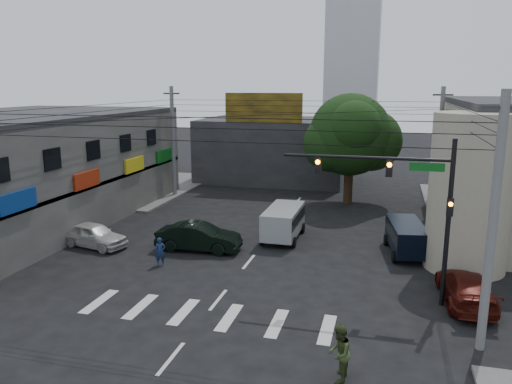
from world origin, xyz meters
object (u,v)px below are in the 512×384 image
at_px(street_tree, 350,135).
at_px(traffic_officer, 160,252).
at_px(dark_sedan, 199,237).
at_px(pedestrian_olive, 339,353).
at_px(navy_van, 406,239).
at_px(utility_pole_far_right, 439,151).
at_px(utility_pole_near_right, 492,226).
at_px(maroon_sedan, 466,288).
at_px(utility_pole_far_left, 173,142).
at_px(silver_minivan, 283,223).
at_px(white_compact, 94,235).
at_px(traffic_gantry, 408,194).

bearing_deg(street_tree, traffic_officer, -116.52).
distance_m(dark_sedan, pedestrian_olive, 14.18).
bearing_deg(navy_van, utility_pole_far_right, -21.14).
bearing_deg(utility_pole_near_right, maroon_sedan, 90.00).
distance_m(utility_pole_far_right, maroon_sedan, 16.98).
bearing_deg(utility_pole_near_right, utility_pole_far_left, 135.69).
bearing_deg(maroon_sedan, utility_pole_near_right, 85.65).
bearing_deg(pedestrian_olive, silver_minivan, -157.73).
bearing_deg(utility_pole_far_left, pedestrian_olive, -55.68).
xyz_separation_m(street_tree, utility_pole_far_right, (6.50, -1.00, -0.87)).
bearing_deg(street_tree, utility_pole_near_right, -73.18).
bearing_deg(navy_van, utility_pole_far_left, 52.09).
relative_size(utility_pole_far_right, traffic_officer, 6.09).
xyz_separation_m(street_tree, silver_minivan, (-3.06, -10.47, -4.50)).
relative_size(street_tree, pedestrian_olive, 4.56).
bearing_deg(white_compact, traffic_officer, -97.02).
bearing_deg(pedestrian_olive, utility_pole_near_right, 128.49).
relative_size(utility_pole_far_right, silver_minivan, 2.03).
xyz_separation_m(utility_pole_far_right, silver_minivan, (-9.56, -9.47, -3.63)).
distance_m(silver_minivan, navy_van, 7.29).
bearing_deg(utility_pole_far_left, silver_minivan, -39.63).
distance_m(navy_van, pedestrian_olive, 13.52).
relative_size(traffic_gantry, maroon_sedan, 1.45).
bearing_deg(maroon_sedan, traffic_gantry, 5.77).
height_order(maroon_sedan, silver_minivan, silver_minivan).
relative_size(silver_minivan, pedestrian_olive, 2.37).
relative_size(utility_pole_far_right, navy_van, 1.98).
distance_m(traffic_gantry, pedestrian_olive, 8.09).
relative_size(dark_sedan, maroon_sedan, 0.98).
bearing_deg(navy_van, street_tree, 11.33).
relative_size(traffic_gantry, traffic_officer, 4.76).
distance_m(utility_pole_far_left, traffic_officer, 17.31).
bearing_deg(utility_pole_far_right, white_compact, -145.20).
height_order(traffic_gantry, utility_pole_near_right, utility_pole_near_right).
distance_m(street_tree, silver_minivan, 11.80).
height_order(utility_pole_near_right, maroon_sedan, utility_pole_near_right).
bearing_deg(utility_pole_near_right, navy_van, 103.17).
height_order(white_compact, navy_van, navy_van).
bearing_deg(traffic_gantry, dark_sedan, 159.58).
distance_m(silver_minivan, pedestrian_olive, 15.11).
height_order(utility_pole_far_right, silver_minivan, utility_pole_far_right).
relative_size(utility_pole_near_right, utility_pole_far_left, 1.00).
relative_size(utility_pole_far_left, silver_minivan, 2.03).
height_order(street_tree, traffic_gantry, street_tree).
xyz_separation_m(utility_pole_far_left, traffic_officer, (6.16, -15.71, -3.84)).
relative_size(utility_pole_near_right, traffic_officer, 6.09).
bearing_deg(utility_pole_far_left, utility_pole_far_right, 0.00).
distance_m(utility_pole_far_right, dark_sedan, 19.24).
height_order(street_tree, traffic_officer, street_tree).
distance_m(traffic_officer, pedestrian_olive, 12.93).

